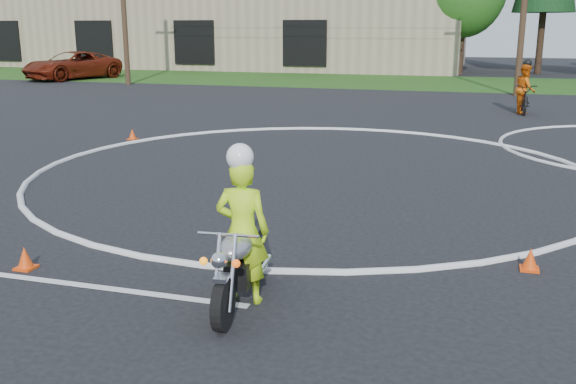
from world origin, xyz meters
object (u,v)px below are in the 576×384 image
(rider_primary_grp, at_px, (242,227))
(rider_second_grp, at_px, (525,94))
(primary_motorcycle, at_px, (239,265))
(pickup_grp, at_px, (72,65))

(rider_primary_grp, xyz_separation_m, rider_second_grp, (4.07, 18.41, -0.21))
(rider_primary_grp, height_order, rider_second_grp, rider_second_grp)
(primary_motorcycle, bearing_deg, pickup_grp, 122.39)
(rider_primary_grp, relative_size, rider_second_grp, 0.91)
(rider_second_grp, xyz_separation_m, pickup_grp, (-25.06, 8.81, 0.13))
(rider_primary_grp, distance_m, rider_second_grp, 18.86)
(primary_motorcycle, relative_size, pickup_grp, 0.30)
(primary_motorcycle, xyz_separation_m, rider_primary_grp, (-0.01, 0.13, 0.41))
(rider_second_grp, bearing_deg, primary_motorcycle, -103.42)
(primary_motorcycle, distance_m, rider_second_grp, 18.99)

